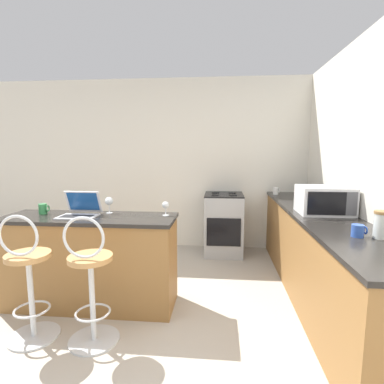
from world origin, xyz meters
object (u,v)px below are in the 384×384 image
object	(u,v)px
mug_white	(276,191)
wine_glass_tall	(166,206)
toaster	(307,194)
stove_range	(224,224)
laptop	(80,210)
microwave	(324,200)
mug_blue	(358,231)
wine_glass_short	(109,201)
mug_green	(43,209)
storage_jar	(382,225)
bar_stool_far	(91,283)
bar_stool_near	(28,280)

from	to	relation	value
mug_white	wine_glass_tall	bearing A→B (deg)	-130.67
toaster	stove_range	bearing A→B (deg)	147.83
laptop	microwave	size ratio (longest dim) A/B	0.70
mug_blue	wine_glass_short	xyz separation A→B (m)	(-2.11, 0.64, 0.07)
toaster	mug_green	distance (m)	2.95
storage_jar	mug_blue	distance (m)	0.16
wine_glass_short	storage_jar	bearing A→B (deg)	-16.25
mug_green	bar_stool_far	bearing A→B (deg)	-40.54
bar_stool_far	wine_glass_short	world-z (taller)	wine_glass_short
bar_stool_near	mug_green	xyz separation A→B (m)	(-0.24, 0.65, 0.45)
microwave	wine_glass_short	size ratio (longest dim) A/B	3.01
microwave	toaster	size ratio (longest dim) A/B	1.56
mug_green	mug_blue	size ratio (longest dim) A/B	0.97
mug_blue	wine_glass_short	distance (m)	2.20
storage_jar	wine_glass_short	bearing A→B (deg)	163.75
bar_stool_far	wine_glass_tall	world-z (taller)	bar_stool_far
bar_stool_far	toaster	size ratio (longest dim) A/B	3.29
mug_blue	mug_white	size ratio (longest dim) A/B	1.01
bar_stool_far	mug_blue	distance (m)	2.05
microwave	toaster	xyz separation A→B (m)	(0.02, 0.65, -0.04)
stove_range	mug_white	xyz separation A→B (m)	(0.74, 0.02, 0.50)
bar_stool_far	laptop	size ratio (longest dim) A/B	3.01
storage_jar	mug_white	distance (m)	2.17
laptop	wine_glass_short	xyz separation A→B (m)	(0.24, 0.14, 0.06)
stove_range	storage_jar	bearing A→B (deg)	-62.62
bar_stool_near	wine_glass_short	size ratio (longest dim) A/B	6.36
mug_green	mug_blue	bearing A→B (deg)	-11.16
mug_blue	mug_white	bearing A→B (deg)	95.63
wine_glass_tall	wine_glass_short	size ratio (longest dim) A/B	0.84
bar_stool_far	wine_glass_tall	size ratio (longest dim) A/B	7.61
laptop	microwave	xyz separation A→B (m)	(2.37, 0.33, 0.08)
bar_stool_near	mug_white	bearing A→B (deg)	43.97
laptop	wine_glass_tall	bearing A→B (deg)	5.97
toaster	wine_glass_short	bearing A→B (deg)	-158.89
bar_stool_near	bar_stool_far	bearing A→B (deg)	0.00
mug_white	wine_glass_short	world-z (taller)	wine_glass_short
bar_stool_near	microwave	xyz separation A→B (m)	(2.54, 0.92, 0.53)
toaster	stove_range	size ratio (longest dim) A/B	0.35
bar_stool_near	mug_blue	distance (m)	2.55
storage_jar	stove_range	bearing A→B (deg)	117.38
storage_jar	mug_white	bearing A→B (deg)	99.47
toaster	storage_jar	bearing A→B (deg)	-86.10
microwave	mug_blue	size ratio (longest dim) A/B	4.78
microwave	mug_green	xyz separation A→B (m)	(-2.78, -0.28, -0.09)
bar_stool_near	bar_stool_far	size ratio (longest dim) A/B	1.00
wine_glass_tall	mug_green	bearing A→B (deg)	-178.18
stove_range	mug_white	bearing A→B (deg)	1.67
mug_white	stove_range	bearing A→B (deg)	-178.33
laptop	mug_blue	world-z (taller)	laptop
bar_stool_far	wine_glass_tall	bearing A→B (deg)	55.47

